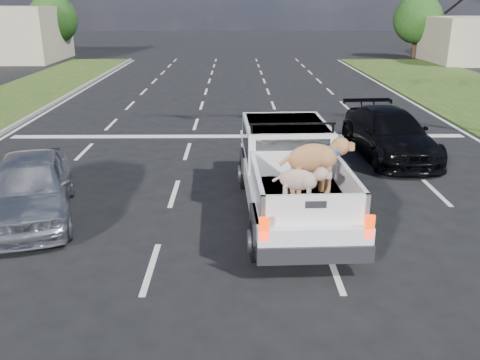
# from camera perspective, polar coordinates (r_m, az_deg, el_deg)

# --- Properties ---
(ground) EXTENTS (160.00, 160.00, 0.00)m
(ground) POSITION_cam_1_polar(r_m,az_deg,el_deg) (9.87, 0.24, -9.85)
(ground) COLOR black
(ground) RESTS_ON ground
(road_markings) EXTENTS (17.75, 60.00, 0.01)m
(road_markings) POSITION_cam_1_polar(r_m,az_deg,el_deg) (15.91, -0.10, 1.83)
(road_markings) COLOR silver
(road_markings) RESTS_ON ground
(traffic_signal) EXTENTS (9.11, 0.31, 7.00)m
(traffic_signal) POSITION_cam_1_polar(r_m,az_deg,el_deg) (20.46, 21.48, 17.92)
(traffic_signal) COLOR black
(traffic_signal) RESTS_ON ground
(tree_far_c) EXTENTS (4.20, 4.20, 5.40)m
(tree_far_c) POSITION_cam_1_polar(r_m,az_deg,el_deg) (49.25, -20.27, 16.56)
(tree_far_c) COLOR #332114
(tree_far_c) RESTS_ON ground
(tree_far_d) EXTENTS (4.20, 4.20, 5.40)m
(tree_far_d) POSITION_cam_1_polar(r_m,az_deg,el_deg) (49.34, 19.33, 16.67)
(tree_far_d) COLOR #332114
(tree_far_d) RESTS_ON ground
(pickup_truck) EXTENTS (2.42, 5.98, 2.21)m
(pickup_truck) POSITION_cam_1_polar(r_m,az_deg,el_deg) (11.95, 5.83, 0.89)
(pickup_truck) COLOR black
(pickup_truck) RESTS_ON ground
(silver_sedan) EXTENTS (2.97, 4.79, 1.52)m
(silver_sedan) POSITION_cam_1_polar(r_m,az_deg,el_deg) (12.71, -22.46, -0.74)
(silver_sedan) COLOR silver
(silver_sedan) RESTS_ON ground
(black_coupe) EXTENTS (2.46, 5.29, 1.50)m
(black_coupe) POSITION_cam_1_polar(r_m,az_deg,el_deg) (17.30, 16.40, 5.03)
(black_coupe) COLOR black
(black_coupe) RESTS_ON ground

